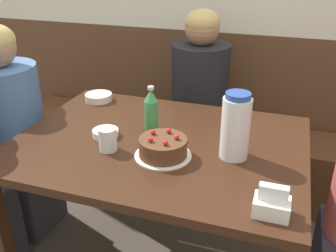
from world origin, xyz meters
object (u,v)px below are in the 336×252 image
Objects in this scene: bench_seat at (201,156)px; soju_bottle at (151,110)px; napkin_holder at (272,204)px; bowl_rice_small at (106,133)px; person_teal_shirt at (12,137)px; bowl_soup_white at (99,97)px; person_dark_striped at (199,114)px; birthday_cake at (163,148)px; water_pitcher at (236,126)px; glass_water_tall at (108,139)px.

soju_bottle reaches higher than bench_seat.
napkin_holder is 0.97× the size of bowl_rice_small.
napkin_holder is 0.09× the size of person_teal_shirt.
bowl_soup_white is (-0.46, -0.50, 0.55)m from bench_seat.
birthday_cake is at bearing 4.12° from person_dark_striped.
bench_seat is 1.11m from birthday_cake.
person_dark_striped is at bearing 39.56° from bowl_soup_white.
bowl_rice_small reaches higher than bench_seat.
water_pitcher is (0.32, -0.86, 0.66)m from bench_seat.
soju_bottle is at bearing 142.00° from napkin_holder.
water_pitcher is 2.78× the size of glass_water_tall.
person_teal_shirt is 0.98× the size of person_dark_striped.
glass_water_tall is at bearing -57.50° from bowl_rice_small.
glass_water_tall is (-0.17, -0.97, 0.58)m from bench_seat.
glass_water_tall is (-0.66, 0.21, 0.01)m from napkin_holder.
napkin_holder is 1.17m from bowl_soup_white.
person_teal_shirt reaches higher than glass_water_tall.
birthday_cake is 0.23m from glass_water_tall.
bowl_soup_white is (-0.52, 0.45, -0.02)m from birthday_cake.
bowl_rice_small is 0.09× the size of person_dark_striped.
bowl_rice_small is 0.13m from glass_water_tall.
birthday_cake reaches higher than bowl_rice_small.
soju_bottle is at bearing 121.59° from birthday_cake.
person_teal_shirt is at bearing 161.54° from glass_water_tall.
person_teal_shirt is at bearing -139.80° from bench_seat.
bench_seat is 12.29× the size of soju_bottle.
water_pitcher is 0.57m from bowl_rice_small.
bowl_soup_white is at bearing 139.34° from birthday_cake.
glass_water_tall is at bearing -174.63° from birthday_cake.
bowl_soup_white is 0.63m from person_dark_striped.
birthday_cake is 0.29m from water_pitcher.
bench_seat is at bearing 47.37° from bowl_soup_white.
bench_seat is 22.39× the size of bowl_rice_small.
glass_water_tall is 0.08× the size of person_teal_shirt.
glass_water_tall is 0.89m from person_dark_striped.
water_pitcher is 2.41× the size of napkin_holder.
birthday_cake reaches higher than glass_water_tall.
person_dark_striped reaches higher than napkin_holder.
birthday_cake is 0.97m from person_teal_shirt.
person_teal_shirt reaches higher than napkin_holder.
bowl_rice_small is 0.80m from person_dark_striped.
bowl_rice_small is at bearing -105.24° from bench_seat.
water_pitcher is at bearing 12.60° from glass_water_tall.
bowl_soup_white is 0.12× the size of person_dark_striped.
bench_seat is at bearing 74.76° from bowl_rice_small.
glass_water_tall is (-0.49, -0.11, -0.08)m from water_pitcher.
bowl_soup_white is 0.51m from person_teal_shirt.
soju_bottle is at bearing -6.14° from person_dark_striped.
bowl_soup_white is at bearing 121.95° from bowl_rice_small.
person_dark_striped is (-0.32, 0.74, -0.30)m from water_pitcher.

